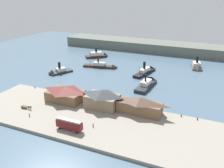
% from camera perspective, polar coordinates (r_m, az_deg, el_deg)
% --- Properties ---
extents(ground_plane, '(320.00, 320.00, 0.00)m').
position_cam_1_polar(ground_plane, '(123.37, -0.36, -3.73)').
color(ground_plane, slate).
extents(quay_promenade, '(110.00, 36.00, 1.20)m').
position_cam_1_polar(quay_promenade, '(105.65, -5.31, -8.06)').
color(quay_promenade, gray).
rests_on(quay_promenade, ground).
extents(seawall_edge, '(110.00, 0.80, 1.00)m').
position_cam_1_polar(seawall_edge, '(120.20, -1.07, -4.18)').
color(seawall_edge, slate).
rests_on(seawall_edge, ground).
extents(ferry_shed_customs_shed, '(17.39, 11.53, 7.28)m').
position_cam_1_polar(ferry_shed_customs_shed, '(120.86, -10.76, -2.14)').
color(ferry_shed_customs_shed, brown).
rests_on(ferry_shed_customs_shed, quay_promenade).
extents(ferry_shed_west_terminal, '(14.93, 10.11, 8.58)m').
position_cam_1_polar(ferry_shed_west_terminal, '(111.99, -2.26, -3.35)').
color(ferry_shed_west_terminal, '#847056').
rests_on(ferry_shed_west_terminal, quay_promenade).
extents(ferry_shed_east_terminal, '(19.70, 7.63, 7.37)m').
position_cam_1_polar(ferry_shed_east_terminal, '(107.68, 6.43, -4.90)').
color(ferry_shed_east_terminal, brown).
rests_on(ferry_shed_east_terminal, quay_promenade).
extents(street_tram, '(10.78, 2.59, 4.49)m').
position_cam_1_polar(street_tram, '(96.64, -9.89, -9.14)').
color(street_tram, maroon).
rests_on(street_tram, quay_promenade).
extents(horse_cart, '(5.91, 1.45, 1.87)m').
position_cam_1_polar(horse_cart, '(118.46, -19.26, -5.01)').
color(horse_cart, brown).
rests_on(horse_cart, quay_promenade).
extents(pedestrian_at_waters_edge, '(0.41, 0.41, 1.64)m').
position_cam_1_polar(pedestrian_at_waters_edge, '(98.51, -4.40, -9.48)').
color(pedestrian_at_waters_edge, '#33384C').
rests_on(pedestrian_at_waters_edge, quay_promenade).
extents(pedestrian_near_cart, '(0.40, 0.40, 1.62)m').
position_cam_1_polar(pedestrian_near_cart, '(111.30, -18.62, -6.78)').
color(pedestrian_near_cart, '#6B5B4C').
rests_on(pedestrian_near_cart, quay_promenade).
extents(mooring_post_center_west, '(0.44, 0.44, 0.90)m').
position_cam_1_polar(mooring_post_center_west, '(108.93, 19.20, -7.68)').
color(mooring_post_center_west, black).
rests_on(mooring_post_center_west, quay_promenade).
extents(mooring_post_west, '(0.44, 0.44, 0.90)m').
position_cam_1_polar(mooring_post_west, '(133.79, -13.95, -1.56)').
color(mooring_post_west, black).
rests_on(mooring_post_west, quay_promenade).
extents(mooring_post_center_east, '(0.44, 0.44, 0.90)m').
position_cam_1_polar(mooring_post_center_east, '(140.96, -17.47, -0.74)').
color(mooring_post_center_east, black).
rests_on(mooring_post_center_east, quay_promenade).
extents(mooring_post_east, '(0.44, 0.44, 0.90)m').
position_cam_1_polar(mooring_post_east, '(109.49, 15.76, -7.10)').
color(mooring_post_east, black).
rests_on(mooring_post_east, quay_promenade).
extents(ferry_outer_harbor, '(7.48, 22.84, 9.90)m').
position_cam_1_polar(ferry_outer_harbor, '(141.88, 8.24, 0.09)').
color(ferry_outer_harbor, '#23282D').
rests_on(ferry_outer_harbor, ground).
extents(ferry_approaching_west, '(9.50, 19.40, 10.41)m').
position_cam_1_polar(ferry_approaching_west, '(181.13, 19.06, 3.83)').
color(ferry_approaching_west, '#514C47').
rests_on(ferry_approaching_west, ground).
extents(ferry_departing_north, '(25.31, 8.63, 8.69)m').
position_cam_1_polar(ferry_departing_north, '(173.12, -2.07, 4.19)').
color(ferry_departing_north, black).
rests_on(ferry_departing_north, ground).
extents(ferry_mid_harbor, '(17.69, 16.24, 9.51)m').
position_cam_1_polar(ferry_mid_harbor, '(200.10, -3.15, 6.67)').
color(ferry_mid_harbor, black).
rests_on(ferry_mid_harbor, ground).
extents(ferry_moored_west, '(9.54, 24.16, 9.72)m').
position_cam_1_polar(ferry_moored_west, '(163.50, 7.97, 3.02)').
color(ferry_moored_west, black).
rests_on(ferry_moored_west, ground).
extents(ferry_approaching_east, '(12.54, 16.98, 9.52)m').
position_cam_1_polar(ferry_approaching_east, '(164.66, -12.51, 2.76)').
color(ferry_approaching_east, '#23282D').
rests_on(ferry_approaching_east, ground).
extents(far_headland, '(180.00, 24.00, 8.00)m').
position_cam_1_polar(far_headland, '(222.08, 11.47, 8.40)').
color(far_headland, '#60665B').
rests_on(far_headland, ground).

